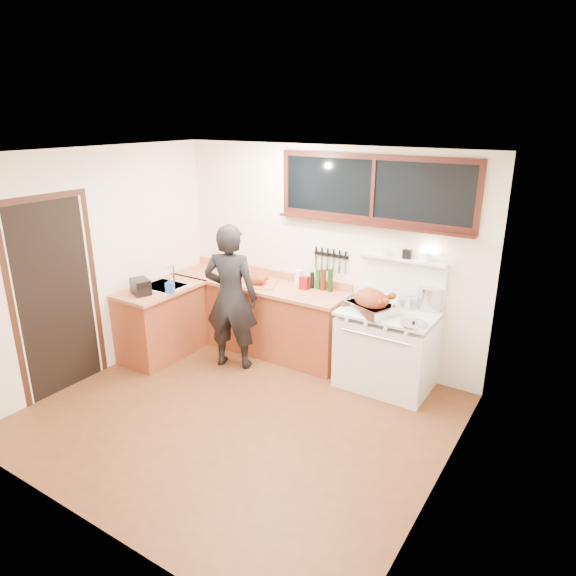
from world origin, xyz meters
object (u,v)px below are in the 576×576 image
Objects in this scene: vintage_stove at (387,347)px; cutting_board at (257,281)px; man at (231,297)px; roast_turkey at (371,303)px.

vintage_stove is 1.79m from cutting_board.
man reaches higher than cutting_board.
vintage_stove is 0.58m from roast_turkey.
cutting_board is 0.89× the size of roast_turkey.
roast_turkey is at bearing -2.65° from cutting_board.
man is 1.66m from roast_turkey.
vintage_stove is at bearing 41.18° from roast_turkey.
roast_turkey reaches higher than cutting_board.
roast_turkey is (-0.16, -0.14, 0.54)m from vintage_stove.
vintage_stove reaches higher than roast_turkey.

